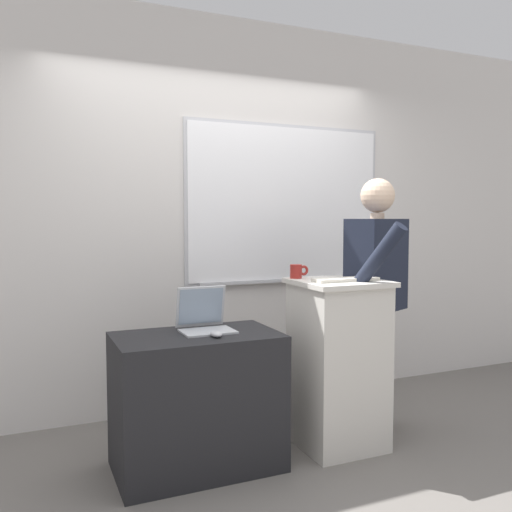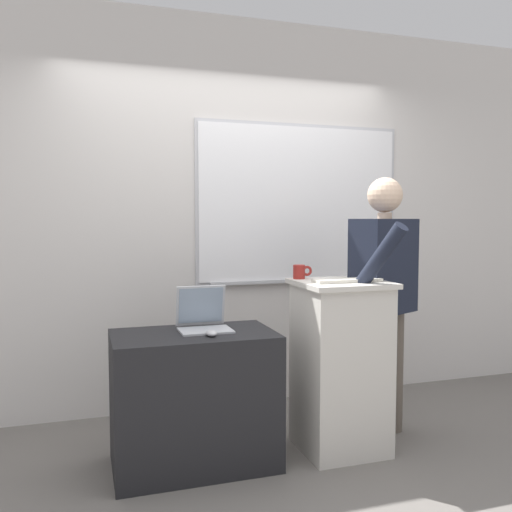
{
  "view_description": "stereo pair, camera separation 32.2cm",
  "coord_description": "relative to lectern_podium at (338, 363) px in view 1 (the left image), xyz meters",
  "views": [
    {
      "loc": [
        -1.36,
        -2.52,
        1.41
      ],
      "look_at": [
        -0.07,
        0.43,
        1.19
      ],
      "focal_mm": 38.0,
      "sensor_mm": 36.0,
      "label": 1
    },
    {
      "loc": [
        -1.06,
        -2.63,
        1.41
      ],
      "look_at": [
        -0.07,
        0.43,
        1.19
      ],
      "focal_mm": 38.0,
      "sensor_mm": 36.0,
      "label": 2
    }
  ],
  "objects": [
    {
      "name": "laptop",
      "position": [
        -0.82,
        0.15,
        0.33
      ],
      "size": [
        0.3,
        0.27,
        0.25
      ],
      "color": "#B7BABF",
      "rests_on": "side_desk"
    },
    {
      "name": "coffee_mug",
      "position": [
        -0.19,
        0.19,
        0.56
      ],
      "size": [
        0.12,
        0.08,
        0.09
      ],
      "color": "maroon",
      "rests_on": "lectern_podium"
    },
    {
      "name": "side_desk",
      "position": [
        -0.89,
        0.06,
        -0.14
      ],
      "size": [
        0.92,
        0.54,
        0.77
      ],
      "color": "black",
      "rests_on": "ground_plane"
    },
    {
      "name": "person_presenter",
      "position": [
        0.35,
        0.1,
        0.46
      ],
      "size": [
        0.64,
        0.69,
        1.68
      ],
      "rotation": [
        0.0,
        0.0,
        0.44
      ],
      "color": "brown",
      "rests_on": "ground_plane"
    },
    {
      "name": "ground_plane",
      "position": [
        -0.43,
        -0.3,
        -0.52
      ],
      "size": [
        30.0,
        30.0,
        0.0
      ],
      "primitive_type": "plane",
      "color": "slate"
    },
    {
      "name": "back_wall",
      "position": [
        -0.41,
        1.05,
        0.93
      ],
      "size": [
        6.4,
        0.17,
        2.9
      ],
      "color": "silver",
      "rests_on": "ground_plane"
    },
    {
      "name": "computer_mouse_by_laptop",
      "position": [
        -0.82,
        -0.06,
        0.26
      ],
      "size": [
        0.06,
        0.1,
        0.03
      ],
      "color": "#BCBCC1",
      "rests_on": "side_desk"
    },
    {
      "name": "wireless_keyboard",
      "position": [
        0.01,
        -0.06,
        0.53
      ],
      "size": [
        0.41,
        0.12,
        0.02
      ],
      "color": "beige",
      "rests_on": "lectern_podium"
    },
    {
      "name": "lectern_podium",
      "position": [
        0.0,
        0.0,
        0.0
      ],
      "size": [
        0.53,
        0.52,
        1.04
      ],
      "color": "beige",
      "rests_on": "ground_plane"
    }
  ]
}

